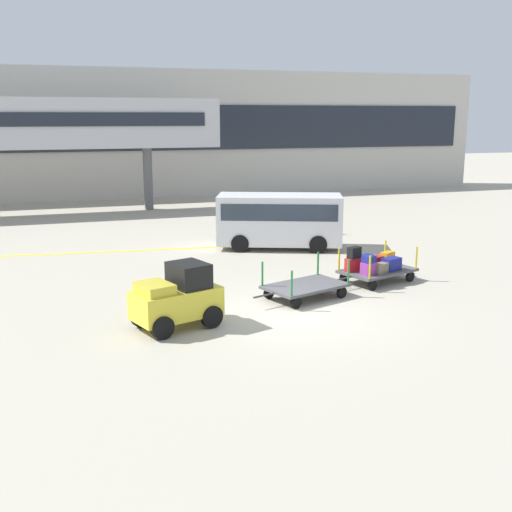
# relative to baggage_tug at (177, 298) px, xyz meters

# --- Properties ---
(ground_plane) EXTENTS (120.00, 120.00, 0.00)m
(ground_plane) POSITION_rel_baggage_tug_xyz_m (2.96, 0.11, -0.75)
(ground_plane) COLOR #A8A08E
(apron_lead_line) EXTENTS (15.49, 1.84, 0.01)m
(apron_lead_line) POSITION_rel_baggage_tug_xyz_m (-0.02, 9.34, -0.75)
(apron_lead_line) COLOR yellow
(apron_lead_line) RESTS_ON ground_plane
(terminal_building) EXTENTS (46.63, 2.51, 7.98)m
(terminal_building) POSITION_rel_baggage_tug_xyz_m (2.96, 26.09, 3.24)
(terminal_building) COLOR #BCB7AD
(terminal_building) RESTS_ON ground_plane
(jet_bridge) EXTENTS (19.24, 3.00, 6.03)m
(jet_bridge) POSITION_rel_baggage_tug_xyz_m (-4.24, 20.10, 3.94)
(jet_bridge) COLOR #B7B7BC
(jet_bridge) RESTS_ON ground_plane
(baggage_tug) EXTENTS (2.34, 1.79, 1.58)m
(baggage_tug) POSITION_rel_baggage_tug_xyz_m (0.00, 0.00, 0.00)
(baggage_tug) COLOR gold
(baggage_tug) RESTS_ON ground_plane
(baggage_cart_lead) EXTENTS (3.07, 2.07, 1.10)m
(baggage_cart_lead) POSITION_rel_baggage_tug_xyz_m (3.93, 1.35, -0.41)
(baggage_cart_lead) COLOR #4C4C4F
(baggage_cart_lead) RESTS_ON ground_plane
(baggage_cart_middle) EXTENTS (3.07, 2.07, 1.16)m
(baggage_cart_middle) POSITION_rel_baggage_tug_xyz_m (6.67, 2.31, -0.23)
(baggage_cart_middle) COLOR #4C4C4F
(baggage_cart_middle) RESTS_ON ground_plane
(shuttle_van) EXTENTS (5.16, 3.49, 2.10)m
(shuttle_van) POSITION_rel_baggage_tug_xyz_m (5.60, 8.13, 0.48)
(shuttle_van) COLOR silver
(shuttle_van) RESTS_ON ground_plane
(safety_cone_near) EXTENTS (0.36, 0.36, 0.55)m
(safety_cone_near) POSITION_rel_baggage_tug_xyz_m (9.03, 10.05, -0.48)
(safety_cone_near) COLOR orange
(safety_cone_near) RESTS_ON ground_plane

